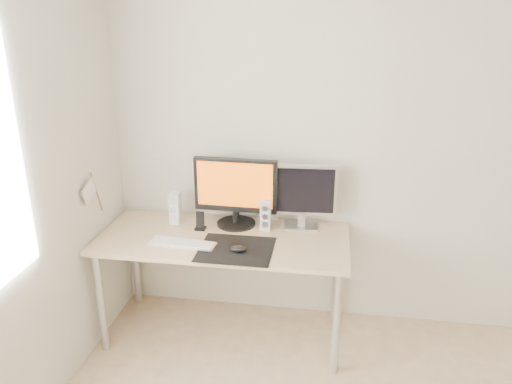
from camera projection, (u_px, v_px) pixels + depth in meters
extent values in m
plane|color=white|center=(374.00, 149.00, 3.22)|extent=(3.50, 0.00, 3.50)
cube|color=black|center=(236.00, 249.00, 3.02)|extent=(0.45, 0.40, 0.00)
ellipsoid|color=black|center=(238.00, 249.00, 2.99)|extent=(0.10, 0.06, 0.04)
cube|color=#D1B587|center=(223.00, 239.00, 3.20)|extent=(1.60, 0.70, 0.03)
cylinder|color=silver|center=(101.00, 303.00, 3.16)|extent=(0.05, 0.05, 0.70)
cylinder|color=silver|center=(336.00, 324.00, 2.95)|extent=(0.05, 0.05, 0.70)
cylinder|color=silver|center=(135.00, 260.00, 3.70)|extent=(0.05, 0.05, 0.70)
cylinder|color=silver|center=(337.00, 275.00, 3.49)|extent=(0.05, 0.05, 0.70)
cylinder|color=black|center=(236.00, 223.00, 3.37)|extent=(0.27, 0.27, 0.02)
cylinder|color=black|center=(236.00, 214.00, 3.35)|extent=(0.05, 0.05, 0.12)
cube|color=black|center=(236.00, 185.00, 3.27)|extent=(0.55, 0.06, 0.36)
cube|color=orange|center=(235.00, 185.00, 3.24)|extent=(0.50, 0.02, 0.30)
cube|color=silver|center=(301.00, 226.00, 3.34)|extent=(0.23, 0.17, 0.01)
cube|color=#B1B1B3|center=(301.00, 218.00, 3.32)|extent=(0.05, 0.04, 0.10)
cube|color=#B2B2B5|center=(302.00, 190.00, 3.25)|extent=(0.45, 0.07, 0.34)
cube|color=black|center=(302.00, 191.00, 3.23)|extent=(0.41, 0.03, 0.30)
cube|color=white|center=(175.00, 208.00, 3.37)|extent=(0.07, 0.08, 0.21)
cylinder|color=silver|center=(174.00, 218.00, 3.35)|extent=(0.04, 0.01, 0.04)
cylinder|color=#B7B7B9|center=(173.00, 210.00, 3.33)|extent=(0.04, 0.01, 0.04)
cylinder|color=#B8B9BB|center=(173.00, 202.00, 3.31)|extent=(0.04, 0.01, 0.04)
cube|color=silver|center=(266.00, 214.00, 3.27)|extent=(0.07, 0.08, 0.21)
cylinder|color=#BCBCBE|center=(265.00, 225.00, 3.25)|extent=(0.04, 0.01, 0.04)
cylinder|color=#BBBBBE|center=(265.00, 217.00, 3.23)|extent=(0.04, 0.01, 0.04)
cylinder|color=#B9B9BB|center=(265.00, 208.00, 3.21)|extent=(0.04, 0.01, 0.04)
cube|color=silver|center=(183.00, 243.00, 3.09)|extent=(0.43, 0.16, 0.01)
cube|color=white|center=(182.00, 242.00, 3.09)|extent=(0.41, 0.15, 0.01)
cube|color=black|center=(200.00, 228.00, 3.30)|extent=(0.07, 0.06, 0.01)
cube|color=black|center=(200.00, 220.00, 3.28)|extent=(0.05, 0.03, 0.11)
cylinder|color=#A57F54|center=(97.00, 192.00, 3.13)|extent=(0.01, 0.10, 0.29)
cube|color=white|center=(90.00, 191.00, 3.04)|extent=(0.00, 0.19, 0.15)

